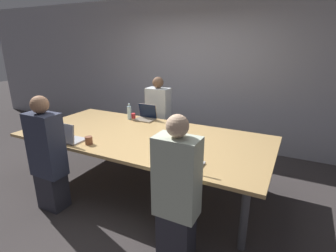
% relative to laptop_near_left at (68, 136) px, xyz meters
% --- Properties ---
extents(ground_plane, '(24.00, 24.00, 0.00)m').
position_rel_laptop_near_left_xyz_m(ground_plane, '(0.72, 0.65, -0.83)').
color(ground_plane, '#383333').
extents(curtain_wall, '(12.00, 0.06, 2.80)m').
position_rel_laptop_near_left_xyz_m(curtain_wall, '(0.72, 2.65, 0.57)').
color(curtain_wall, '#9999A3').
rests_on(curtain_wall, ground_plane).
extents(conference_table, '(3.37, 1.58, 0.76)m').
position_rel_laptop_near_left_xyz_m(conference_table, '(0.72, 0.65, -0.13)').
color(conference_table, tan).
rests_on(conference_table, ground_plane).
extents(laptop_near_left, '(0.34, 0.25, 0.26)m').
position_rel_laptop_near_left_xyz_m(laptop_near_left, '(0.00, 0.00, 0.00)').
color(laptop_near_left, '#B7B7BC').
rests_on(laptop_near_left, conference_table).
extents(person_near_left, '(0.40, 0.24, 1.41)m').
position_rel_laptop_near_left_xyz_m(person_near_left, '(-0.01, -0.31, -0.15)').
color(person_near_left, '#2D2D38').
rests_on(person_near_left, ground_plane).
extents(cup_near_left, '(0.09, 0.09, 0.10)m').
position_rel_laptop_near_left_xyz_m(cup_near_left, '(0.29, 0.06, -0.03)').
color(cup_near_left, brown).
rests_on(cup_near_left, conference_table).
extents(laptop_far_midleft, '(0.31, 0.25, 0.25)m').
position_rel_laptop_near_left_xyz_m(laptop_far_midleft, '(0.36, 1.31, -0.00)').
color(laptop_far_midleft, gray).
rests_on(laptop_far_midleft, conference_table).
extents(person_far_midleft, '(0.40, 0.24, 1.40)m').
position_rel_laptop_near_left_xyz_m(person_far_midleft, '(0.35, 1.73, -0.16)').
color(person_far_midleft, '#2D2D38').
rests_on(person_far_midleft, ground_plane).
extents(cup_far_midleft, '(0.07, 0.07, 0.08)m').
position_rel_laptop_near_left_xyz_m(cup_far_midleft, '(0.12, 1.28, -0.03)').
color(cup_far_midleft, red).
rests_on(cup_far_midleft, conference_table).
extents(bottle_far_midleft, '(0.07, 0.07, 0.26)m').
position_rel_laptop_near_left_xyz_m(bottle_far_midleft, '(0.10, 1.21, 0.04)').
color(bottle_far_midleft, '#ADD1E0').
rests_on(bottle_far_midleft, conference_table).
extents(laptop_near_right, '(0.32, 0.27, 0.27)m').
position_rel_laptop_near_left_xyz_m(laptop_near_right, '(1.60, 0.03, 0.00)').
color(laptop_near_right, '#B7B7BC').
rests_on(laptop_near_right, conference_table).
extents(person_near_right, '(0.40, 0.24, 1.41)m').
position_rel_laptop_near_left_xyz_m(person_near_right, '(1.67, -0.31, -0.15)').
color(person_near_right, '#2D2D38').
rests_on(person_near_right, ground_plane).
extents(bottle_near_right, '(0.06, 0.06, 0.22)m').
position_rel_laptop_near_left_xyz_m(bottle_near_right, '(1.37, 0.21, 0.02)').
color(bottle_near_right, '#ADD1E0').
rests_on(bottle_near_right, conference_table).
extents(stapler, '(0.10, 0.15, 0.05)m').
position_rel_laptop_near_left_xyz_m(stapler, '(1.04, 0.54, -0.05)').
color(stapler, black).
rests_on(stapler, conference_table).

